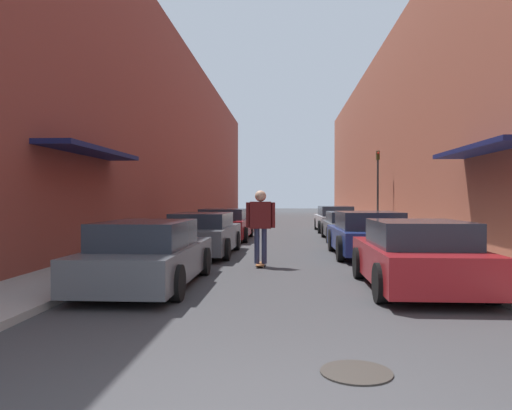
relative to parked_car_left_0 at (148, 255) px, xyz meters
The scene contains 15 objects.
ground 15.01m from the parked_car_left_0, 80.29° to the left, with size 113.10×113.10×0.00m, color #38383A.
curb_strip_left 20.02m from the parked_car_left_0, 95.38° to the left, with size 1.80×51.41×0.12m.
curb_strip_right 21.10m from the parked_car_left_0, 70.81° to the left, with size 1.80×51.41×0.12m.
building_row_left 20.94m from the parked_car_left_0, 103.48° to the left, with size 4.90×51.41×9.96m.
building_row_right 22.65m from the parked_car_left_0, 63.72° to the left, with size 4.90×51.41×10.09m.
parked_car_left_0 is the anchor object (origin of this frame).
parked_car_left_1 5.31m from the parked_car_left_0, 88.30° to the left, with size 1.89×4.38×1.26m.
parked_car_left_2 10.84m from the parked_car_left_0, 89.37° to the left, with size 2.08×4.59×1.26m.
parked_car_right_0 5.04m from the parked_car_left_0, ahead, with size 1.94×4.01×1.28m.
parked_car_right_1 7.27m from the parked_car_left_0, 46.60° to the left, with size 2.02×4.28×1.30m.
parked_car_right_2 11.91m from the parked_car_left_0, 64.83° to the left, with size 1.87×4.39×1.15m.
parked_car_right_3 16.72m from the parked_car_left_0, 72.39° to the left, with size 1.87×4.73×1.29m.
skateboarder 3.59m from the parked_car_left_0, 55.70° to the left, with size 0.72×0.78×1.88m.
manhole_cover 5.65m from the parked_car_left_0, 53.74° to the right, with size 0.70×0.70×0.02m.
traffic_light 17.49m from the parked_car_left_0, 65.63° to the left, with size 0.16×0.22×3.93m.
Camera 1 is at (0.12, -3.59, 1.70)m, focal length 35.00 mm.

